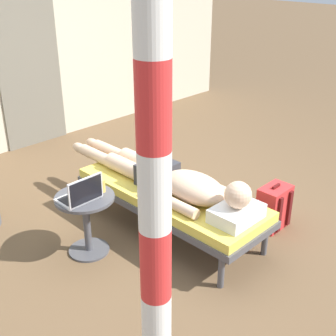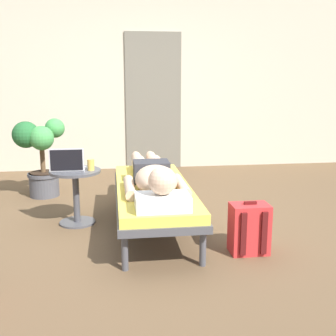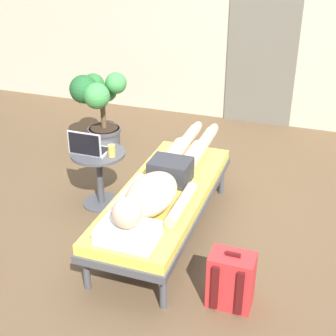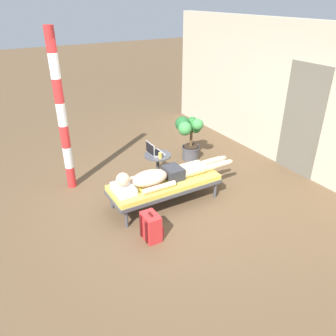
% 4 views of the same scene
% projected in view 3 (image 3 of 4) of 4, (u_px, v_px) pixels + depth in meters
% --- Properties ---
extents(ground_plane, '(40.00, 40.00, 0.00)m').
position_uv_depth(ground_plane, '(170.00, 227.00, 4.16)').
color(ground_plane, brown).
extents(house_wall_back, '(7.60, 0.20, 2.70)m').
position_uv_depth(house_wall_back, '(244.00, 11.00, 5.81)').
color(house_wall_back, beige).
rests_on(house_wall_back, ground).
extents(house_door_panel, '(0.84, 0.03, 2.04)m').
position_uv_depth(house_door_panel, '(263.00, 43.00, 5.79)').
color(house_door_panel, '#6D6759').
rests_on(house_door_panel, ground).
extents(lounge_chair, '(0.67, 1.82, 0.42)m').
position_uv_depth(lounge_chair, '(164.00, 198.00, 3.91)').
color(lounge_chair, '#4C4C51').
rests_on(lounge_chair, ground).
extents(person_reclining, '(0.53, 2.17, 0.32)m').
position_uv_depth(person_reclining, '(162.00, 181.00, 3.81)').
color(person_reclining, white).
rests_on(person_reclining, lounge_chair).
extents(side_table, '(0.48, 0.48, 0.52)m').
position_uv_depth(side_table, '(99.00, 169.00, 4.34)').
color(side_table, '#4C4C51').
rests_on(side_table, ground).
extents(laptop, '(0.31, 0.24, 0.23)m').
position_uv_depth(laptop, '(89.00, 148.00, 4.21)').
color(laptop, silver).
rests_on(laptop, side_table).
extents(drink_glass, '(0.06, 0.06, 0.11)m').
position_uv_depth(drink_glass, '(112.00, 151.00, 4.17)').
color(drink_glass, gold).
rests_on(drink_glass, side_table).
extents(backpack, '(0.30, 0.26, 0.42)m').
position_uv_depth(backpack, '(231.00, 280.00, 3.26)').
color(backpack, red).
rests_on(backpack, ground).
extents(potted_plant, '(0.56, 0.55, 0.91)m').
position_uv_depth(potted_plant, '(99.00, 106.00, 5.22)').
color(potted_plant, '#4C4C51').
rests_on(potted_plant, ground).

